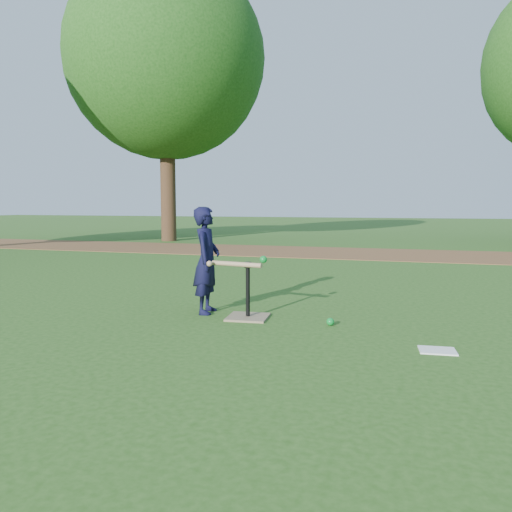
% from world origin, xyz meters
% --- Properties ---
extents(ground, '(80.00, 80.00, 0.00)m').
position_xyz_m(ground, '(0.00, 0.00, 0.00)').
color(ground, '#285116').
rests_on(ground, ground).
extents(dirt_strip, '(24.00, 3.00, 0.01)m').
position_xyz_m(dirt_strip, '(0.00, 7.50, 0.01)').
color(dirt_strip, brown).
rests_on(dirt_strip, ground).
extents(child, '(0.35, 0.48, 1.21)m').
position_xyz_m(child, '(-0.48, 0.13, 0.60)').
color(child, black).
rests_on(child, ground).
extents(wiffle_ball_ground, '(0.08, 0.08, 0.08)m').
position_xyz_m(wiffle_ball_ground, '(0.95, -0.06, 0.04)').
color(wiffle_ball_ground, '#0B822A').
rests_on(wiffle_ball_ground, ground).
extents(clipboard, '(0.32, 0.26, 0.01)m').
position_xyz_m(clipboard, '(1.95, -0.68, 0.01)').
color(clipboard, white).
rests_on(clipboard, ground).
extents(batting_tee, '(0.47, 0.47, 0.61)m').
position_xyz_m(batting_tee, '(0.04, 0.01, 0.11)').
color(batting_tee, '#8D785A').
rests_on(batting_tee, ground).
extents(swing_action, '(0.64, 0.22, 0.12)m').
position_xyz_m(swing_action, '(-0.05, 0.01, 0.60)').
color(swing_action, tan).
rests_on(swing_action, ground).
extents(tree_left, '(6.40, 6.40, 9.08)m').
position_xyz_m(tree_left, '(-6.00, 10.00, 5.87)').
color(tree_left, '#382316').
rests_on(tree_left, ground).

